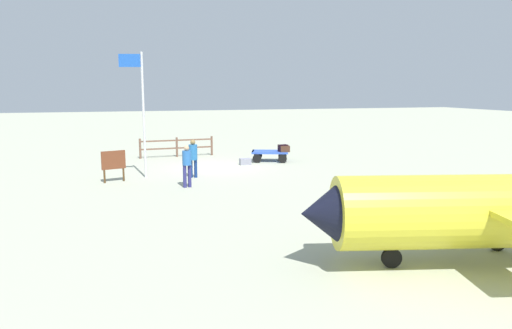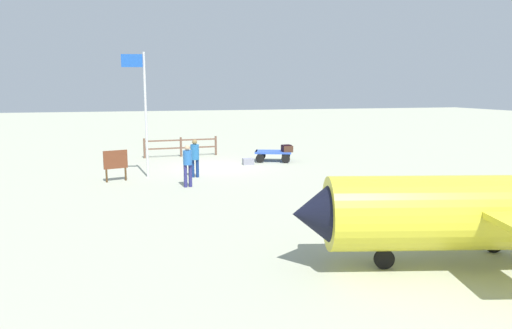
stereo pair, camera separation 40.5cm
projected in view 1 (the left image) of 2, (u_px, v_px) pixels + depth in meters
The scene contains 11 objects.
ground_plane at pixel (214, 167), 23.48m from camera, with size 120.00×120.00×0.00m, color #ACB098.
luggage_cart at pixel (270, 153), 25.39m from camera, with size 2.18×1.82×0.55m.
suitcase_grey at pixel (285, 149), 24.96m from camera, with size 0.54×0.40×0.32m.
suitcase_maroon at pixel (283, 148), 25.08m from camera, with size 0.51×0.42×0.37m.
suitcase_tan at pixel (245, 162), 24.25m from camera, with size 0.56×0.37×0.33m.
worker_lead at pixel (193, 155), 20.66m from camera, with size 0.43×0.43×1.66m.
worker_trailing at pixel (187, 163), 18.61m from camera, with size 0.41×0.41×1.66m.
airplane_near at pixel (481, 211), 10.29m from camera, with size 7.83×4.98×3.23m.
flagpole at pixel (141, 104), 20.27m from camera, with size 0.98×0.23×5.35m.
signboard at pixel (114, 162), 19.68m from camera, with size 0.97×0.34×1.31m.
wooden_fence at pixel (177, 146), 26.98m from camera, with size 4.18×0.38×1.11m.
Camera 1 is at (4.62, 22.79, 3.86)m, focal length 33.57 mm.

